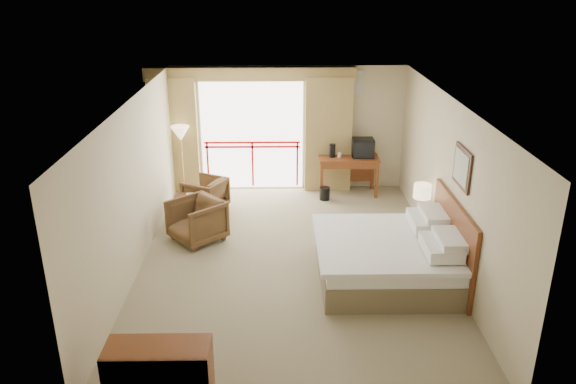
{
  "coord_description": "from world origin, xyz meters",
  "views": [
    {
      "loc": [
        -0.2,
        -8.33,
        4.53
      ],
      "look_at": [
        -0.06,
        0.4,
        1.09
      ],
      "focal_mm": 35.0,
      "sensor_mm": 36.0,
      "label": 1
    }
  ],
  "objects_px": {
    "bed": "(389,257)",
    "armchair_near": "(198,240)",
    "tv": "(363,148)",
    "floor_lamp": "(181,136)",
    "armchair_far": "(206,210)",
    "table_lamp": "(422,192)",
    "dresser": "(160,376)",
    "wastebasket": "(325,193)",
    "side_table": "(187,204)",
    "desk": "(348,164)",
    "nightstand": "(420,229)"
  },
  "relations": [
    {
      "from": "armchair_far",
      "to": "armchair_near",
      "type": "relative_size",
      "value": 0.88
    },
    {
      "from": "nightstand",
      "to": "floor_lamp",
      "type": "bearing_deg",
      "value": 151.13
    },
    {
      "from": "desk",
      "to": "tv",
      "type": "height_order",
      "value": "tv"
    },
    {
      "from": "desk",
      "to": "bed",
      "type": "bearing_deg",
      "value": -91.44
    },
    {
      "from": "nightstand",
      "to": "table_lamp",
      "type": "xyz_separation_m",
      "value": [
        0.0,
        0.05,
        0.69
      ]
    },
    {
      "from": "tv",
      "to": "floor_lamp",
      "type": "bearing_deg",
      "value": -175.26
    },
    {
      "from": "desk",
      "to": "table_lamp",
      "type": "bearing_deg",
      "value": -72.49
    },
    {
      "from": "table_lamp",
      "to": "desk",
      "type": "bearing_deg",
      "value": 112.43
    },
    {
      "from": "armchair_near",
      "to": "dresser",
      "type": "bearing_deg",
      "value": -39.91
    },
    {
      "from": "table_lamp",
      "to": "dresser",
      "type": "height_order",
      "value": "table_lamp"
    },
    {
      "from": "tv",
      "to": "dresser",
      "type": "relative_size",
      "value": 0.39
    },
    {
      "from": "wastebasket",
      "to": "side_table",
      "type": "bearing_deg",
      "value": -158.66
    },
    {
      "from": "nightstand",
      "to": "table_lamp",
      "type": "distance_m",
      "value": 0.69
    },
    {
      "from": "floor_lamp",
      "to": "armchair_near",
      "type": "bearing_deg",
      "value": -75.31
    },
    {
      "from": "table_lamp",
      "to": "dresser",
      "type": "distance_m",
      "value": 5.55
    },
    {
      "from": "wastebasket",
      "to": "dresser",
      "type": "relative_size",
      "value": 0.24
    },
    {
      "from": "nightstand",
      "to": "wastebasket",
      "type": "distance_m",
      "value": 2.58
    },
    {
      "from": "tv",
      "to": "armchair_far",
      "type": "xyz_separation_m",
      "value": [
        -3.28,
        -0.86,
        -1.04
      ]
    },
    {
      "from": "table_lamp",
      "to": "tv",
      "type": "height_order",
      "value": "tv"
    },
    {
      "from": "tv",
      "to": "side_table",
      "type": "bearing_deg",
      "value": -154.05
    },
    {
      "from": "desk",
      "to": "wastebasket",
      "type": "bearing_deg",
      "value": -147.16
    },
    {
      "from": "nightstand",
      "to": "floor_lamp",
      "type": "xyz_separation_m",
      "value": [
        -4.55,
        2.39,
        1.05
      ]
    },
    {
      "from": "bed",
      "to": "table_lamp",
      "type": "relative_size",
      "value": 3.96
    },
    {
      "from": "table_lamp",
      "to": "floor_lamp",
      "type": "xyz_separation_m",
      "value": [
        -4.55,
        2.34,
        0.35
      ]
    },
    {
      "from": "nightstand",
      "to": "floor_lamp",
      "type": "height_order",
      "value": "floor_lamp"
    },
    {
      "from": "wastebasket",
      "to": "side_table",
      "type": "relative_size",
      "value": 0.53
    },
    {
      "from": "armchair_far",
      "to": "side_table",
      "type": "distance_m",
      "value": 0.71
    },
    {
      "from": "armchair_near",
      "to": "armchair_far",
      "type": "bearing_deg",
      "value": 138.72
    },
    {
      "from": "bed",
      "to": "armchair_near",
      "type": "distance_m",
      "value": 3.51
    },
    {
      "from": "armchair_far",
      "to": "side_table",
      "type": "bearing_deg",
      "value": -0.07
    },
    {
      "from": "floor_lamp",
      "to": "side_table",
      "type": "bearing_deg",
      "value": -78.59
    },
    {
      "from": "wastebasket",
      "to": "tv",
      "type": "bearing_deg",
      "value": 22.55
    },
    {
      "from": "armchair_near",
      "to": "side_table",
      "type": "height_order",
      "value": "side_table"
    },
    {
      "from": "table_lamp",
      "to": "armchair_near",
      "type": "height_order",
      "value": "table_lamp"
    },
    {
      "from": "bed",
      "to": "tv",
      "type": "bearing_deg",
      "value": 88.84
    },
    {
      "from": "table_lamp",
      "to": "wastebasket",
      "type": "xyz_separation_m",
      "value": [
        -1.53,
        2.03,
        -0.83
      ]
    },
    {
      "from": "table_lamp",
      "to": "floor_lamp",
      "type": "bearing_deg",
      "value": 152.73
    },
    {
      "from": "wastebasket",
      "to": "armchair_near",
      "type": "distance_m",
      "value": 3.1
    },
    {
      "from": "bed",
      "to": "tv",
      "type": "distance_m",
      "value": 3.72
    },
    {
      "from": "tv",
      "to": "armchair_near",
      "type": "height_order",
      "value": "tv"
    },
    {
      "from": "desk",
      "to": "armchair_far",
      "type": "xyz_separation_m",
      "value": [
        -2.98,
        -0.93,
        -0.65
      ]
    },
    {
      "from": "tv",
      "to": "armchair_far",
      "type": "distance_m",
      "value": 3.54
    },
    {
      "from": "armchair_far",
      "to": "floor_lamp",
      "type": "bearing_deg",
      "value": -118.67
    },
    {
      "from": "armchair_near",
      "to": "floor_lamp",
      "type": "distance_m",
      "value": 2.64
    },
    {
      "from": "wastebasket",
      "to": "floor_lamp",
      "type": "xyz_separation_m",
      "value": [
        -3.02,
        0.31,
        1.18
      ]
    },
    {
      "from": "tv",
      "to": "armchair_far",
      "type": "height_order",
      "value": "tv"
    },
    {
      "from": "nightstand",
      "to": "dresser",
      "type": "bearing_deg",
      "value": -135.13
    },
    {
      "from": "table_lamp",
      "to": "desk",
      "type": "relative_size",
      "value": 0.42
    },
    {
      "from": "dresser",
      "to": "side_table",
      "type": "bearing_deg",
      "value": 94.01
    },
    {
      "from": "table_lamp",
      "to": "floor_lamp",
      "type": "relative_size",
      "value": 0.35
    }
  ]
}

